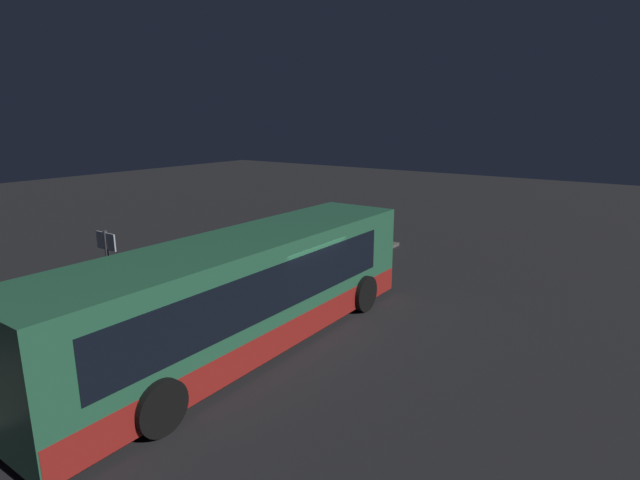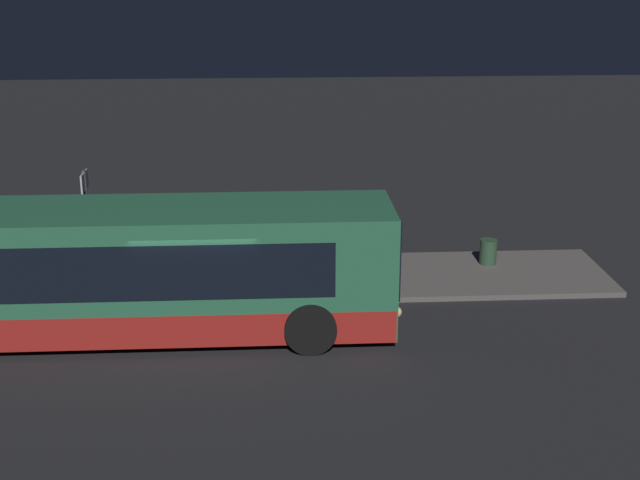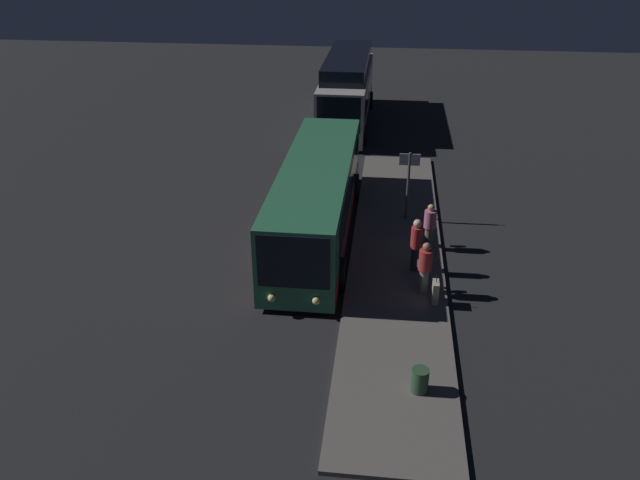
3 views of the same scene
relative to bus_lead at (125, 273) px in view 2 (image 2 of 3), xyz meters
name	(u,v)px [view 2 (image 2 of 3)]	position (x,y,z in m)	size (l,w,h in m)	color
ground	(201,335)	(1.55, -0.19, -1.40)	(80.00, 80.00, 0.00)	#232326
platform	(210,280)	(1.55, 3.01, -1.34)	(20.00, 3.20, 0.13)	#605B56
bus_lead	(125,273)	(0.00, 0.00, 0.00)	(11.41, 2.72, 2.81)	#2D704C
passenger_boarding	(306,230)	(4.00, 3.85, -0.35)	(0.66, 0.51, 1.73)	gray
passenger_waiting	(253,230)	(2.66, 3.60, -0.25)	(0.50, 0.50, 1.86)	#2D2D33
passenger_with_bags	(183,232)	(0.84, 4.13, -0.41)	(0.64, 0.48, 1.62)	#6B604C
suitcase	(327,247)	(4.56, 4.19, -0.92)	(0.46, 0.19, 0.94)	beige
sign_post	(87,209)	(-1.40, 3.36, 0.45)	(0.10, 0.78, 2.70)	#4C4C51
trash_bin	(488,252)	(8.72, 3.62, -0.94)	(0.44, 0.44, 0.65)	#2D4C33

